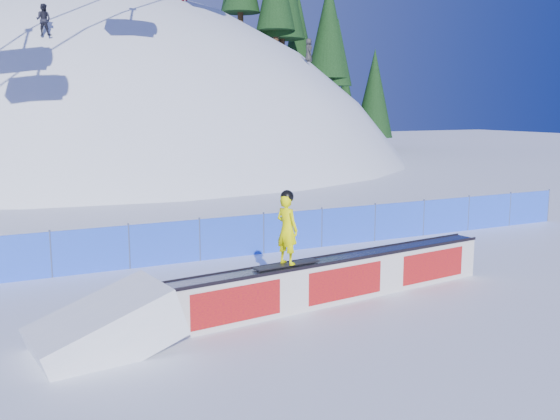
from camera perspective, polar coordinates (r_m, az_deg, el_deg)
name	(u,v)px	position (r m, az deg, el deg)	size (l,w,h in m)	color
ground	(379,288)	(15.43, 9.03, -7.04)	(160.00, 160.00, 0.00)	white
snow_hill	(97,362)	(59.09, -16.40, -13.20)	(64.00, 64.00, 64.00)	white
treeline	(307,36)	(61.99, 2.48, 15.62)	(19.52, 13.07, 20.48)	#322014
safety_fence	(293,231)	(19.02, 1.22, -1.92)	(22.05, 0.05, 1.30)	blue
rail_box	(338,279)	(14.19, 5.34, -6.30)	(8.55, 1.64, 1.02)	silver
snow_ramp	(106,350)	(11.94, -15.63, -12.26)	(2.45, 1.63, 0.92)	white
snowboarder	(287,229)	(13.08, 0.64, -1.71)	(1.56, 0.63, 1.61)	black
distant_skiers	(142,3)	(43.02, -12.47, 17.99)	(19.41, 9.50, 6.49)	black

